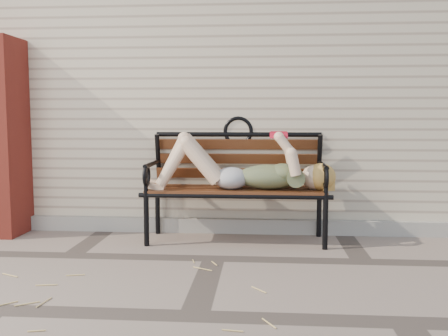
{
  "coord_description": "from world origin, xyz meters",
  "views": [
    {
      "loc": [
        0.41,
        -4.14,
        1.19
      ],
      "look_at": [
        0.05,
        0.52,
        0.73
      ],
      "focal_mm": 40.0,
      "sensor_mm": 36.0,
      "label": 1
    }
  ],
  "objects": [
    {
      "name": "straw_scatter",
      "position": [
        -1.22,
        -1.0,
        0.01
      ],
      "size": [
        2.73,
        1.47,
        0.01
      ],
      "color": "tan",
      "rests_on": "ground"
    },
    {
      "name": "reading_woman",
      "position": [
        0.17,
        0.6,
        0.72
      ],
      "size": [
        1.77,
        0.4,
        0.56
      ],
      "color": "#0B384F",
      "rests_on": "ground"
    },
    {
      "name": "house_wall",
      "position": [
        0.0,
        3.0,
        1.5
      ],
      "size": [
        8.0,
        4.0,
        3.0
      ],
      "primitive_type": "cube",
      "color": "beige",
      "rests_on": "ground"
    },
    {
      "name": "ground",
      "position": [
        0.0,
        0.0,
        0.0
      ],
      "size": [
        80.0,
        80.0,
        0.0
      ],
      "primitive_type": "plane",
      "color": "#75645A",
      "rests_on": "ground"
    },
    {
      "name": "garden_bench",
      "position": [
        0.16,
        0.75,
        0.68
      ],
      "size": [
        1.88,
        0.75,
        1.22
      ],
      "color": "black",
      "rests_on": "ground"
    },
    {
      "name": "foundation_strip",
      "position": [
        0.0,
        0.97,
        0.07
      ],
      "size": [
        8.0,
        0.1,
        0.15
      ],
      "primitive_type": "cube",
      "color": "gray",
      "rests_on": "ground"
    }
  ]
}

